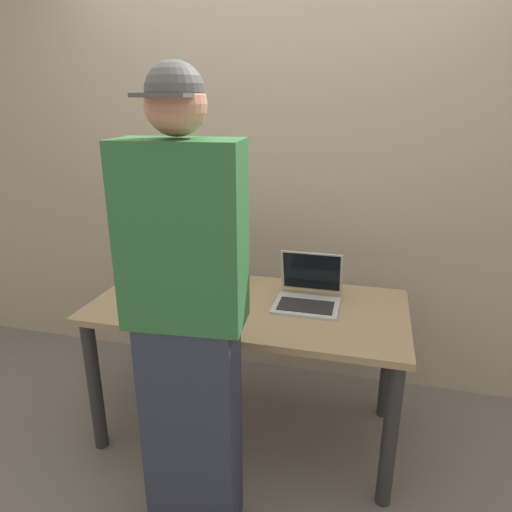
# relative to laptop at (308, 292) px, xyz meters

# --- Properties ---
(ground_plane) EXTENTS (8.00, 8.00, 0.00)m
(ground_plane) POSITION_rel_laptop_xyz_m (-0.28, -0.10, -0.80)
(ground_plane) COLOR slate
(ground_plane) RESTS_ON ground
(desk) EXTENTS (1.52, 0.74, 0.74)m
(desk) POSITION_rel_laptop_xyz_m (-0.28, -0.10, -0.16)
(desk) COLOR #9E8460
(desk) RESTS_ON ground
(laptop) EXTENTS (0.31, 0.32, 0.23)m
(laptop) POSITION_rel_laptop_xyz_m (0.00, 0.00, 0.00)
(laptop) COLOR #B7BABC
(laptop) RESTS_ON desk
(beer_bottle_brown) EXTENTS (0.06, 0.06, 0.33)m
(beer_bottle_brown) POSITION_rel_laptop_xyz_m (-0.64, 0.15, 0.08)
(beer_bottle_brown) COLOR #333333
(beer_bottle_brown) RESTS_ON desk
(beer_bottle_dark) EXTENTS (0.07, 0.07, 0.31)m
(beer_bottle_dark) POSITION_rel_laptop_xyz_m (-0.54, 0.10, 0.07)
(beer_bottle_dark) COLOR brown
(beer_bottle_dark) RESTS_ON desk
(beer_bottle_green) EXTENTS (0.07, 0.07, 0.32)m
(beer_bottle_green) POSITION_rel_laptop_xyz_m (-0.58, 0.20, 0.07)
(beer_bottle_green) COLOR #472B14
(beer_bottle_green) RESTS_ON desk
(beer_bottle_amber) EXTENTS (0.07, 0.07, 0.26)m
(beer_bottle_amber) POSITION_rel_laptop_xyz_m (-0.46, 0.10, 0.05)
(beer_bottle_amber) COLOR #1E5123
(beer_bottle_amber) RESTS_ON desk
(person_figure) EXTENTS (0.43, 0.30, 1.81)m
(person_figure) POSITION_rel_laptop_xyz_m (-0.34, -0.71, 0.12)
(person_figure) COLOR #2D3347
(person_figure) RESTS_ON ground
(coffee_mug) EXTENTS (0.11, 0.07, 0.11)m
(coffee_mug) POSITION_rel_laptop_xyz_m (-0.66, -0.14, 0.00)
(coffee_mug) COLOR white
(coffee_mug) RESTS_ON desk
(back_wall) EXTENTS (6.00, 0.10, 2.60)m
(back_wall) POSITION_rel_laptop_xyz_m (-0.28, 0.61, 0.50)
(back_wall) COLOR tan
(back_wall) RESTS_ON ground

